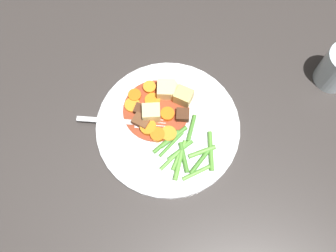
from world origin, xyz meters
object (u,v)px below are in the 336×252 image
at_px(carrot_slice_1, 148,127).
at_px(carrot_slice_2, 135,96).
at_px(potato_chunk_1, 183,97).
at_px(potato_chunk_2, 174,91).
at_px(carrot_slice_0, 147,88).
at_px(carrot_slice_4, 169,134).
at_px(carrot_slice_7, 152,101).
at_px(dinner_plate, 168,127).
at_px(carrot_slice_5, 132,105).
at_px(potato_chunk_3, 151,113).
at_px(carrot_slice_6, 157,135).
at_px(meat_chunk_2, 141,121).
at_px(fork, 124,122).
at_px(potato_chunk_0, 166,90).
at_px(meat_chunk_0, 141,110).
at_px(meat_chunk_1, 183,115).
at_px(carrot_slice_3, 168,114).

xyz_separation_m(carrot_slice_1, carrot_slice_2, (0.07, -0.00, -0.00)).
relative_size(potato_chunk_1, potato_chunk_2, 1.21).
bearing_deg(carrot_slice_0, carrot_slice_4, 178.93).
height_order(carrot_slice_7, potato_chunk_1, potato_chunk_1).
xyz_separation_m(dinner_plate, carrot_slice_1, (0.01, 0.04, 0.01)).
bearing_deg(dinner_plate, carrot_slice_5, 34.31).
relative_size(potato_chunk_1, potato_chunk_3, 0.95).
bearing_deg(carrot_slice_4, potato_chunk_1, -46.40).
bearing_deg(potato_chunk_1, carrot_slice_0, 47.11).
relative_size(carrot_slice_0, carrot_slice_4, 0.85).
distance_m(carrot_slice_6, meat_chunk_2, 0.04).
height_order(carrot_slice_0, fork, carrot_slice_0).
distance_m(carrot_slice_2, carrot_slice_7, 0.04).
bearing_deg(dinner_plate, potato_chunk_0, -22.10).
xyz_separation_m(meat_chunk_0, meat_chunk_2, (-0.02, 0.01, 0.00)).
bearing_deg(fork, carrot_slice_6, -138.09).
relative_size(carrot_slice_2, potato_chunk_3, 0.75).
bearing_deg(meat_chunk_1, potato_chunk_2, -5.74).
relative_size(carrot_slice_6, potato_chunk_1, 0.84).
bearing_deg(dinner_plate, carrot_slice_2, 21.89).
bearing_deg(carrot_slice_7, fork, 104.25).
bearing_deg(potato_chunk_3, meat_chunk_1, -115.01).
height_order(carrot_slice_4, carrot_slice_6, carrot_slice_6).
xyz_separation_m(carrot_slice_3, potato_chunk_0, (0.04, -0.02, 0.01)).
bearing_deg(carrot_slice_0, carrot_slice_5, 116.32).
bearing_deg(meat_chunk_0, meat_chunk_1, -122.63).
xyz_separation_m(carrot_slice_4, carrot_slice_6, (0.01, 0.02, 0.00)).
relative_size(carrot_slice_7, potato_chunk_2, 1.12).
relative_size(dinner_plate, carrot_slice_7, 9.14).
bearing_deg(carrot_slice_4, carrot_slice_5, 25.29).
bearing_deg(meat_chunk_2, carrot_slice_0, -33.05).
bearing_deg(meat_chunk_1, carrot_slice_3, 59.87).
height_order(carrot_slice_7, potato_chunk_2, potato_chunk_2).
bearing_deg(potato_chunk_1, potato_chunk_2, 28.26).
relative_size(carrot_slice_1, carrot_slice_7, 1.03).
distance_m(carrot_slice_1, carrot_slice_7, 0.06).
xyz_separation_m(potato_chunk_3, meat_chunk_0, (0.02, 0.01, -0.01)).
height_order(carrot_slice_0, potato_chunk_0, potato_chunk_0).
height_order(carrot_slice_5, potato_chunk_2, potato_chunk_2).
bearing_deg(carrot_slice_3, meat_chunk_0, 55.96).
distance_m(carrot_slice_3, carrot_slice_7, 0.04).
relative_size(carrot_slice_4, meat_chunk_0, 1.23).
height_order(carrot_slice_2, potato_chunk_1, potato_chunk_1).
bearing_deg(potato_chunk_3, potato_chunk_1, -84.98).
relative_size(carrot_slice_7, meat_chunk_0, 1.25).
bearing_deg(carrot_slice_2, meat_chunk_0, 177.89).
bearing_deg(meat_chunk_2, potato_chunk_0, -61.66).
bearing_deg(fork, meat_chunk_2, -118.05).
relative_size(carrot_slice_0, potato_chunk_0, 0.71).
bearing_deg(potato_chunk_3, carrot_slice_5, 34.81).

